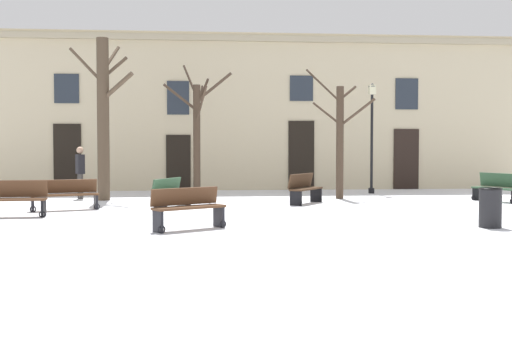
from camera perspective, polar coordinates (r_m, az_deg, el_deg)
The scene contains 14 objects.
ground_plane at distance 16.55m, azimuth 0.53°, elevation -3.90°, with size 36.76×36.76×0.00m, color white.
building_facade at distance 25.34m, azimuth -1.43°, elevation 5.49°, with size 22.98×0.60×6.29m.
tree_center at distance 21.06m, azimuth -13.66°, elevation 4.92°, with size 2.17×2.10×5.27m.
tree_left_of_center at distance 22.53m, azimuth -5.36°, elevation 3.70°, with size 2.46×2.74×4.75m.
tree_near_facade at distance 21.20m, azimuth 7.64°, elevation 2.97°, with size 2.11×1.38×4.39m.
streetlamp at distance 23.75m, azimuth 10.47°, elevation 3.96°, with size 0.30×0.30×4.10m.
litter_bin at distance 14.54m, azimuth 20.50°, elevation -3.17°, with size 0.50×0.50×0.86m.
bench_facing_shops at distance 16.80m, azimuth -21.47°, elevation -2.38°, with size 1.82×0.61×0.92m.
bench_near_center_tree at distance 13.39m, azimuth -6.18°, elevation -3.36°, with size 1.60×1.21×0.89m.
bench_far_corner at distance 18.09m, azimuth -17.00°, elevation -2.07°, with size 1.86×1.03×0.84m.
bench_back_to_back_left at distance 21.36m, azimuth 21.09°, elevation -1.46°, with size 1.14×1.66×0.91m.
bench_back_to_back_right at distance 19.25m, azimuth 4.43°, elevation -1.62°, with size 1.28×1.54×0.93m.
bench_by_litter_bin at distance 18.26m, azimuth -7.71°, elevation -1.97°, with size 1.11×1.67×0.84m.
person_crossing_plaza at distance 21.75m, azimuth -15.67°, elevation 0.06°, with size 0.36×0.44×1.75m.
Camera 1 is at (-1.61, -16.37, 1.78)m, focal length 44.06 mm.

